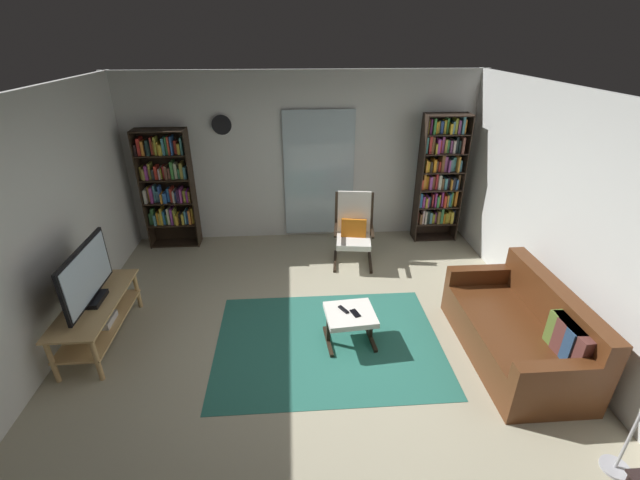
{
  "coord_description": "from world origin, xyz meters",
  "views": [
    {
      "loc": [
        -0.16,
        -3.51,
        3.09
      ],
      "look_at": [
        0.14,
        0.79,
        0.93
      ],
      "focal_mm": 23.51,
      "sensor_mm": 36.0,
      "label": 1
    }
  ],
  "objects_px": {
    "television": "(87,277)",
    "ottoman": "(350,317)",
    "wall_clock": "(222,125)",
    "bookshelf_near_tv": "(167,186)",
    "lounge_armchair": "(354,227)",
    "tv_remote": "(343,309)",
    "cell_phone": "(355,313)",
    "bookshelf_near_sofa": "(440,177)",
    "leather_sofa": "(522,333)",
    "tv_stand": "(98,315)"
  },
  "relations": [
    {
      "from": "television",
      "to": "lounge_armchair",
      "type": "height_order",
      "value": "television"
    },
    {
      "from": "ottoman",
      "to": "wall_clock",
      "type": "distance_m",
      "value": 3.49
    },
    {
      "from": "bookshelf_near_tv",
      "to": "cell_phone",
      "type": "relative_size",
      "value": 13.09
    },
    {
      "from": "bookshelf_near_sofa",
      "to": "cell_phone",
      "type": "bearing_deg",
      "value": -123.63
    },
    {
      "from": "tv_stand",
      "to": "tv_remote",
      "type": "xyz_separation_m",
      "value": [
        2.65,
        -0.16,
        0.05
      ]
    },
    {
      "from": "ottoman",
      "to": "wall_clock",
      "type": "xyz_separation_m",
      "value": [
        -1.59,
        2.71,
        1.53
      ]
    },
    {
      "from": "tv_remote",
      "to": "ottoman",
      "type": "bearing_deg",
      "value": -63.79
    },
    {
      "from": "leather_sofa",
      "to": "television",
      "type": "bearing_deg",
      "value": 172.64
    },
    {
      "from": "bookshelf_near_sofa",
      "to": "leather_sofa",
      "type": "height_order",
      "value": "bookshelf_near_sofa"
    },
    {
      "from": "tv_stand",
      "to": "cell_phone",
      "type": "height_order",
      "value": "tv_stand"
    },
    {
      "from": "bookshelf_near_tv",
      "to": "leather_sofa",
      "type": "height_order",
      "value": "bookshelf_near_tv"
    },
    {
      "from": "bookshelf_near_tv",
      "to": "leather_sofa",
      "type": "bearing_deg",
      "value": -34.89
    },
    {
      "from": "bookshelf_near_tv",
      "to": "lounge_armchair",
      "type": "distance_m",
      "value": 2.89
    },
    {
      "from": "television",
      "to": "ottoman",
      "type": "bearing_deg",
      "value": -4.45
    },
    {
      "from": "television",
      "to": "ottoman",
      "type": "height_order",
      "value": "television"
    },
    {
      "from": "lounge_armchair",
      "to": "ottoman",
      "type": "xyz_separation_m",
      "value": [
        -0.29,
        -1.84,
        -0.22
      ]
    },
    {
      "from": "bookshelf_near_sofa",
      "to": "wall_clock",
      "type": "bearing_deg",
      "value": 176.31
    },
    {
      "from": "television",
      "to": "cell_phone",
      "type": "distance_m",
      "value": 2.81
    },
    {
      "from": "lounge_armchair",
      "to": "tv_remote",
      "type": "bearing_deg",
      "value": -101.51
    },
    {
      "from": "wall_clock",
      "to": "leather_sofa",
      "type": "bearing_deg",
      "value": -42.79
    },
    {
      "from": "tv_stand",
      "to": "tv_remote",
      "type": "height_order",
      "value": "tv_stand"
    },
    {
      "from": "lounge_armchair",
      "to": "tv_remote",
      "type": "xyz_separation_m",
      "value": [
        -0.36,
        -1.79,
        -0.14
      ]
    },
    {
      "from": "tv_remote",
      "to": "wall_clock",
      "type": "xyz_separation_m",
      "value": [
        -1.52,
        2.66,
        1.46
      ]
    },
    {
      "from": "ottoman",
      "to": "cell_phone",
      "type": "height_order",
      "value": "cell_phone"
    },
    {
      "from": "tv_remote",
      "to": "cell_phone",
      "type": "xyz_separation_m",
      "value": [
        0.12,
        -0.07,
        -0.0
      ]
    },
    {
      "from": "bookshelf_near_tv",
      "to": "leather_sofa",
      "type": "xyz_separation_m",
      "value": [
        4.2,
        -2.93,
        -0.67
      ]
    },
    {
      "from": "bookshelf_near_tv",
      "to": "ottoman",
      "type": "relative_size",
      "value": 3.28
    },
    {
      "from": "lounge_armchair",
      "to": "wall_clock",
      "type": "bearing_deg",
      "value": 155.16
    },
    {
      "from": "bookshelf_near_sofa",
      "to": "ottoman",
      "type": "bearing_deg",
      "value": -124.66
    },
    {
      "from": "lounge_armchair",
      "to": "cell_phone",
      "type": "height_order",
      "value": "lounge_armchair"
    },
    {
      "from": "television",
      "to": "leather_sofa",
      "type": "relative_size",
      "value": 0.59
    },
    {
      "from": "bookshelf_near_sofa",
      "to": "television",
      "type": "bearing_deg",
      "value": -152.81
    },
    {
      "from": "lounge_armchair",
      "to": "cell_phone",
      "type": "xyz_separation_m",
      "value": [
        -0.25,
        -1.86,
        -0.14
      ]
    },
    {
      "from": "cell_phone",
      "to": "tv_remote",
      "type": "bearing_deg",
      "value": 129.48
    },
    {
      "from": "television",
      "to": "cell_phone",
      "type": "bearing_deg",
      "value": -4.9
    },
    {
      "from": "wall_clock",
      "to": "tv_remote",
      "type": "bearing_deg",
      "value": -60.36
    },
    {
      "from": "tv_stand",
      "to": "wall_clock",
      "type": "bearing_deg",
      "value": 65.56
    },
    {
      "from": "bookshelf_near_sofa",
      "to": "ottoman",
      "type": "height_order",
      "value": "bookshelf_near_sofa"
    },
    {
      "from": "ottoman",
      "to": "cell_phone",
      "type": "relative_size",
      "value": 3.99
    },
    {
      "from": "ottoman",
      "to": "lounge_armchair",
      "type": "bearing_deg",
      "value": 80.89
    },
    {
      "from": "bookshelf_near_tv",
      "to": "ottoman",
      "type": "distance_m",
      "value": 3.62
    },
    {
      "from": "tv_remote",
      "to": "wall_clock",
      "type": "relative_size",
      "value": 0.5
    },
    {
      "from": "leather_sofa",
      "to": "ottoman",
      "type": "bearing_deg",
      "value": 168.15
    },
    {
      "from": "bookshelf_near_sofa",
      "to": "cell_phone",
      "type": "relative_size",
      "value": 14.34
    },
    {
      "from": "television",
      "to": "bookshelf_near_tv",
      "type": "xyz_separation_m",
      "value": [
        0.25,
        2.36,
        0.15
      ]
    },
    {
      "from": "cell_phone",
      "to": "leather_sofa",
      "type": "bearing_deg",
      "value": -30.8
    },
    {
      "from": "lounge_armchair",
      "to": "television",
      "type": "bearing_deg",
      "value": -151.65
    },
    {
      "from": "bookshelf_near_tv",
      "to": "tv_remote",
      "type": "relative_size",
      "value": 12.73
    },
    {
      "from": "leather_sofa",
      "to": "cell_phone",
      "type": "height_order",
      "value": "leather_sofa"
    },
    {
      "from": "leather_sofa",
      "to": "tv_remote",
      "type": "height_order",
      "value": "leather_sofa"
    }
  ]
}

